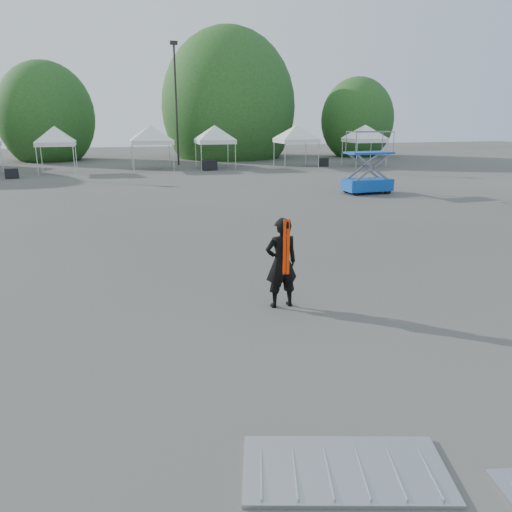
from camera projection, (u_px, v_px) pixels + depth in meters
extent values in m
plane|color=#474442|center=(223.00, 289.00, 11.97)|extent=(120.00, 120.00, 0.00)
cylinder|color=black|center=(176.00, 107.00, 41.13)|extent=(0.16, 0.16, 9.50)
cube|color=black|center=(174.00, 43.00, 39.80)|extent=(0.60, 0.25, 0.30)
cylinder|color=#382314|center=(50.00, 148.00, 46.65)|extent=(0.36, 0.36, 2.27)
ellipsoid|color=#194D1A|center=(46.00, 117.00, 45.89)|extent=(4.16, 4.16, 4.78)
cylinder|color=#382314|center=(229.00, 143.00, 50.08)|extent=(0.36, 0.36, 2.80)
ellipsoid|color=#194D1A|center=(229.00, 107.00, 49.15)|extent=(5.12, 5.12, 5.89)
cylinder|color=#382314|center=(356.00, 146.00, 51.72)|extent=(0.36, 0.36, 2.10)
ellipsoid|color=#194D1A|center=(357.00, 120.00, 51.02)|extent=(3.84, 3.84, 4.42)
cylinder|color=silver|center=(2.00, 159.00, 36.53)|extent=(0.06, 0.06, 2.00)
cylinder|color=silver|center=(37.00, 161.00, 34.82)|extent=(0.06, 0.06, 2.00)
cylinder|color=silver|center=(74.00, 160.00, 35.45)|extent=(0.06, 0.06, 2.00)
cylinder|color=silver|center=(42.00, 158.00, 37.08)|extent=(0.06, 0.06, 2.00)
cylinder|color=silver|center=(76.00, 157.00, 37.71)|extent=(0.06, 0.06, 2.00)
cube|color=white|center=(56.00, 144.00, 35.97)|extent=(2.64, 2.64, 0.30)
pyramid|color=white|center=(54.00, 126.00, 35.63)|extent=(3.73, 3.73, 1.10)
cylinder|color=silver|center=(133.00, 158.00, 36.80)|extent=(0.06, 0.06, 2.00)
cylinder|color=silver|center=(174.00, 157.00, 37.57)|extent=(0.06, 0.06, 2.00)
cylinder|color=silver|center=(132.00, 155.00, 39.55)|extent=(0.06, 0.06, 2.00)
cylinder|color=silver|center=(169.00, 155.00, 40.32)|extent=(0.06, 0.06, 2.00)
cube|color=white|center=(151.00, 142.00, 38.27)|extent=(3.16, 3.16, 0.30)
pyramid|color=white|center=(150.00, 125.00, 37.93)|extent=(4.48, 4.48, 1.10)
cylinder|color=silver|center=(201.00, 157.00, 37.87)|extent=(0.06, 0.06, 2.00)
cylinder|color=silver|center=(235.00, 156.00, 38.56)|extent=(0.06, 0.06, 2.00)
cylinder|color=silver|center=(196.00, 155.00, 40.34)|extent=(0.06, 0.06, 2.00)
cylinder|color=silver|center=(228.00, 154.00, 41.03)|extent=(0.06, 0.06, 2.00)
cube|color=white|center=(215.00, 142.00, 39.16)|extent=(2.87, 2.87, 0.30)
pyramid|color=white|center=(215.00, 125.00, 38.82)|extent=(4.05, 4.05, 1.10)
cylinder|color=silver|center=(285.00, 156.00, 38.85)|extent=(0.06, 0.06, 2.00)
cylinder|color=silver|center=(319.00, 155.00, 39.59)|extent=(0.06, 0.06, 2.00)
cylinder|color=silver|center=(274.00, 154.00, 41.47)|extent=(0.06, 0.06, 2.00)
cylinder|color=silver|center=(306.00, 153.00, 42.21)|extent=(0.06, 0.06, 2.00)
cube|color=white|center=(296.00, 141.00, 40.24)|extent=(3.03, 3.03, 0.30)
pyramid|color=white|center=(297.00, 125.00, 39.90)|extent=(4.28, 4.28, 1.10)
cylinder|color=silver|center=(357.00, 155.00, 39.92)|extent=(0.06, 0.06, 2.00)
cylinder|color=silver|center=(387.00, 154.00, 40.62)|extent=(0.06, 0.06, 2.00)
cylinder|color=silver|center=(342.00, 153.00, 42.41)|extent=(0.06, 0.06, 2.00)
cylinder|color=silver|center=(371.00, 152.00, 43.11)|extent=(0.06, 0.06, 2.00)
cube|color=white|center=(365.00, 140.00, 41.22)|extent=(2.89, 2.89, 0.30)
pyramid|color=white|center=(366.00, 125.00, 40.89)|extent=(4.09, 4.09, 1.10)
imported|color=black|center=(281.00, 263.00, 10.62)|extent=(0.74, 0.51, 1.97)
cube|color=#FF3105|center=(285.00, 247.00, 10.33)|extent=(0.16, 0.03, 1.18)
cube|color=#0B3A9B|center=(367.00, 185.00, 26.64)|extent=(2.57, 1.37, 0.63)
cube|color=#0B3A9B|center=(369.00, 153.00, 26.19)|extent=(2.46, 1.31, 0.10)
cylinder|color=black|center=(356.00, 192.00, 25.95)|extent=(0.38, 0.17, 0.38)
cylinder|color=black|center=(387.00, 190.00, 26.52)|extent=(0.38, 0.17, 0.38)
cylinder|color=black|center=(346.00, 189.00, 26.91)|extent=(0.38, 0.17, 0.38)
cylinder|color=black|center=(377.00, 188.00, 27.48)|extent=(0.38, 0.17, 0.38)
cube|color=#A0A2A7|center=(344.00, 469.00, 5.81)|extent=(2.60, 1.79, 0.05)
cube|color=black|center=(12.00, 174.00, 33.13)|extent=(0.95, 0.82, 0.64)
cube|color=black|center=(209.00, 165.00, 38.09)|extent=(1.22, 1.09, 0.78)
cube|color=black|center=(323.00, 162.00, 41.19)|extent=(1.08, 0.98, 0.68)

